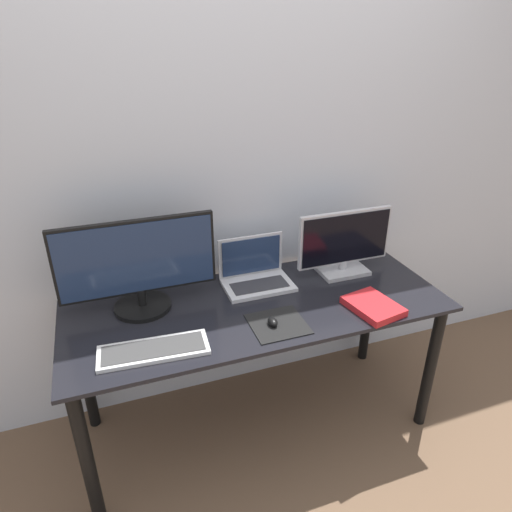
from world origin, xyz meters
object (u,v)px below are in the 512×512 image
monitor_left (138,266)px  keyboard (154,350)px  laptop (255,273)px  monitor_right (344,244)px  book (373,306)px  mouse (272,322)px

monitor_left → keyboard: bearing=-90.1°
laptop → keyboard: laptop is taller
monitor_right → book: size_ratio=1.85×
mouse → book: bearing=-4.0°
monitor_left → monitor_right: size_ratio=1.36×
keyboard → monitor_left: bearing=89.9°
laptop → keyboard: 0.65m
monitor_left → monitor_right: 0.98m
book → laptop: bearing=136.0°
monitor_right → mouse: (-0.50, -0.32, -0.14)m
book → monitor_right: bearing=82.9°
keyboard → book: (0.94, -0.03, 0.01)m
monitor_left → laptop: 0.56m
monitor_left → mouse: 0.60m
monitor_right → book: monitor_right is taller
keyboard → mouse: mouse is taller
mouse → keyboard: bearing=-179.2°
monitor_right → book: bearing=-97.1°
monitor_left → mouse: size_ratio=10.82×
mouse → book: mouse is taller
monitor_left → keyboard: (-0.00, -0.32, -0.20)m
keyboard → book: 0.94m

